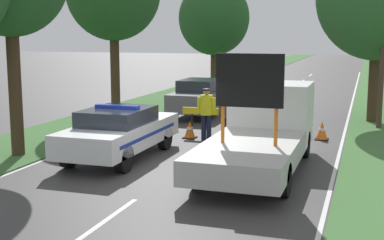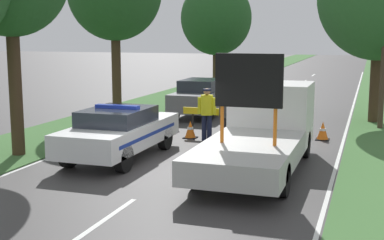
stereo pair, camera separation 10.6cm
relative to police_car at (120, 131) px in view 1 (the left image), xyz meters
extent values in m
plane|color=#3D3A3A|center=(2.06, -1.24, -0.79)|extent=(160.00, 160.00, 0.00)
cube|color=silver|center=(2.06, -4.77, -0.79)|extent=(0.12, 2.50, 0.01)
cube|color=silver|center=(2.06, 1.65, -0.79)|extent=(0.12, 2.50, 0.01)
cube|color=silver|center=(2.06, 8.06, -0.79)|extent=(0.12, 2.50, 0.01)
cube|color=silver|center=(2.06, 14.48, -0.79)|extent=(0.12, 2.50, 0.01)
cube|color=silver|center=(2.06, 20.90, -0.79)|extent=(0.12, 2.50, 0.01)
cube|color=silver|center=(2.06, 27.31, -0.79)|extent=(0.12, 2.50, 0.01)
cube|color=silver|center=(2.06, 33.73, -0.79)|extent=(0.12, 2.50, 0.01)
cube|color=silver|center=(-1.96, 10.12, -0.79)|extent=(0.10, 57.94, 0.01)
cube|color=silver|center=(6.08, 10.12, -0.79)|extent=(0.10, 57.94, 0.01)
cube|color=#427038|center=(-3.80, 18.76, -0.78)|extent=(3.48, 120.00, 0.03)
cube|color=white|center=(0.00, 0.02, -0.09)|extent=(1.88, 4.81, 0.66)
cube|color=#282D38|center=(0.00, -0.13, 0.47)|extent=(1.66, 2.21, 0.44)
cylinder|color=black|center=(-0.82, 1.51, -0.42)|extent=(0.24, 0.75, 0.75)
cylinder|color=black|center=(0.82, 1.51, -0.42)|extent=(0.24, 0.75, 0.75)
cylinder|color=black|center=(-0.82, -1.47, -0.42)|extent=(0.24, 0.75, 0.75)
cylinder|color=black|center=(0.82, -1.47, -0.42)|extent=(0.24, 0.75, 0.75)
cube|color=#1E38C6|center=(0.00, -0.13, 0.74)|extent=(1.32, 0.24, 0.10)
cube|color=#193399|center=(0.00, 0.02, -0.05)|extent=(1.89, 3.95, 0.10)
cube|color=black|center=(0.00, 2.46, -0.15)|extent=(1.04, 0.08, 0.40)
cube|color=white|center=(4.12, 1.79, 0.49)|extent=(2.26, 1.98, 1.78)
cube|color=#232833|center=(4.12, 2.76, 0.81)|extent=(1.92, 0.04, 0.78)
cube|color=#B2B2AD|center=(4.12, -1.40, -0.12)|extent=(2.26, 4.42, 0.57)
cylinder|color=#D16619|center=(3.47, -1.40, 0.62)|extent=(0.09, 0.09, 0.90)
cylinder|color=#D16619|center=(4.77, -1.40, 0.62)|extent=(0.09, 0.09, 0.90)
cube|color=black|center=(4.12, -1.40, 1.71)|extent=(1.63, 0.12, 1.28)
cylinder|color=black|center=(3.11, 1.79, -0.40)|extent=(0.24, 0.78, 0.78)
cylinder|color=black|center=(5.13, 1.79, -0.40)|extent=(0.24, 0.78, 0.78)
cylinder|color=black|center=(3.11, -2.29, -0.40)|extent=(0.24, 0.78, 0.78)
cylinder|color=black|center=(5.13, -2.29, -0.40)|extent=(0.24, 0.78, 0.78)
cylinder|color=black|center=(0.94, 3.89, -0.40)|extent=(0.07, 0.07, 0.79)
cylinder|color=black|center=(3.67, 3.89, -0.40)|extent=(0.07, 0.07, 0.79)
cube|color=yellow|center=(0.88, 3.89, 0.11)|extent=(0.57, 0.08, 0.23)
cube|color=black|center=(1.45, 3.89, 0.11)|extent=(0.57, 0.08, 0.23)
cube|color=yellow|center=(2.02, 3.89, 0.11)|extent=(0.57, 0.08, 0.23)
cube|color=black|center=(2.59, 3.89, 0.11)|extent=(0.57, 0.08, 0.23)
cube|color=yellow|center=(3.16, 3.89, 0.11)|extent=(0.57, 0.08, 0.23)
cube|color=black|center=(3.72, 3.89, 0.11)|extent=(0.57, 0.08, 0.23)
cylinder|color=#191E38|center=(1.58, 3.20, -0.35)|extent=(0.17, 0.17, 0.89)
cylinder|color=#191E38|center=(1.77, 3.20, -0.35)|extent=(0.17, 0.17, 0.89)
cylinder|color=yellow|center=(1.67, 3.20, 0.44)|extent=(0.41, 0.41, 0.67)
cylinder|color=yellow|center=(1.42, 3.20, 0.40)|extent=(0.13, 0.13, 0.57)
cylinder|color=yellow|center=(1.93, 3.20, 0.40)|extent=(0.13, 0.13, 0.57)
sphere|color=#A57A5B|center=(1.67, 3.20, 0.89)|extent=(0.23, 0.23, 0.23)
cylinder|color=#141933|center=(1.67, 3.20, 0.95)|extent=(0.27, 0.27, 0.06)
cylinder|color=#232326|center=(2.21, 3.55, -0.40)|extent=(0.15, 0.15, 0.79)
cylinder|color=#232326|center=(2.37, 3.55, -0.40)|extent=(0.15, 0.15, 0.79)
cylinder|color=#3D3D42|center=(2.29, 3.55, 0.29)|extent=(0.36, 0.36, 0.59)
cylinder|color=#3D3D42|center=(2.07, 3.55, 0.26)|extent=(0.12, 0.12, 0.50)
cylinder|color=#3D3D42|center=(2.52, 3.55, 0.26)|extent=(0.12, 0.12, 0.50)
sphere|color=#A57A5B|center=(2.29, 3.55, 0.69)|extent=(0.20, 0.20, 0.20)
cube|color=black|center=(0.99, 3.47, -0.78)|extent=(0.44, 0.44, 0.03)
cone|color=orange|center=(0.99, 3.47, -0.47)|extent=(0.38, 0.38, 0.58)
cylinder|color=white|center=(0.99, 3.47, -0.44)|extent=(0.21, 0.21, 0.08)
cube|color=black|center=(5.39, 4.63, -0.78)|extent=(0.46, 0.46, 0.03)
cone|color=orange|center=(5.39, 4.63, -0.46)|extent=(0.39, 0.39, 0.60)
cylinder|color=white|center=(5.39, 4.63, -0.43)|extent=(0.22, 0.22, 0.08)
cube|color=black|center=(0.06, 4.26, -0.78)|extent=(0.35, 0.35, 0.03)
cone|color=orange|center=(0.06, 4.26, -0.53)|extent=(0.30, 0.30, 0.46)
cylinder|color=white|center=(0.06, 4.26, -0.51)|extent=(0.17, 0.17, 0.07)
cube|color=slate|center=(-0.21, 8.59, -0.06)|extent=(1.74, 4.47, 0.77)
cube|color=#282D38|center=(-0.21, 8.45, 0.57)|extent=(1.53, 2.06, 0.50)
cylinder|color=black|center=(-0.95, 9.97, -0.45)|extent=(0.24, 0.69, 0.69)
cylinder|color=black|center=(0.54, 9.97, -0.45)|extent=(0.24, 0.69, 0.69)
cylinder|color=black|center=(-0.95, 7.20, -0.45)|extent=(0.24, 0.69, 0.69)
cylinder|color=black|center=(0.54, 7.20, -0.45)|extent=(0.24, 0.69, 0.69)
cube|color=navy|center=(-0.16, 14.73, -0.11)|extent=(1.82, 4.50, 0.65)
cube|color=#282D38|center=(-0.16, 14.60, 0.43)|extent=(1.60, 2.07, 0.43)
cylinder|color=black|center=(-0.95, 16.13, -0.44)|extent=(0.24, 0.71, 0.71)
cylinder|color=black|center=(0.63, 16.13, -0.44)|extent=(0.24, 0.71, 0.71)
cylinder|color=black|center=(-0.95, 13.33, -0.44)|extent=(0.24, 0.71, 0.71)
cylinder|color=black|center=(0.63, 13.33, -0.44)|extent=(0.24, 0.71, 0.71)
cylinder|color=#42301E|center=(7.03, 9.04, 0.83)|extent=(0.43, 0.43, 3.25)
cylinder|color=#42301E|center=(-3.69, 7.22, 1.15)|extent=(0.40, 0.40, 3.89)
cylinder|color=#42301E|center=(-3.30, 21.55, 0.63)|extent=(0.42, 0.42, 2.85)
ellipsoid|color=#235623|center=(-3.30, 21.55, 3.85)|extent=(4.79, 4.79, 5.03)
cylinder|color=#42301E|center=(-3.03, -0.68, 1.21)|extent=(0.38, 0.38, 4.01)
cylinder|color=#473828|center=(7.28, 7.57, 2.78)|extent=(0.20, 0.20, 7.15)
camera|label=1|loc=(6.77, -13.87, 2.82)|focal=50.00mm
camera|label=2|loc=(6.87, -13.83, 2.82)|focal=50.00mm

